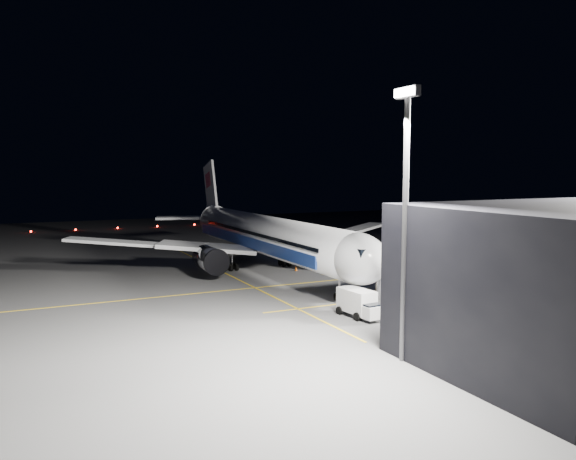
% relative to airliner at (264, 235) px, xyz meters
% --- Properties ---
extents(ground, '(200.00, 200.00, 0.00)m').
position_rel_airliner_xyz_m(ground, '(1.08, 0.00, -5.16)').
color(ground, '#4C4C4F').
rests_on(ground, ground).
extents(guide_line_main, '(0.25, 80.00, 0.01)m').
position_rel_airliner_xyz_m(guide_line_main, '(11.08, 0.00, -5.16)').
color(guide_line_main, gold).
rests_on(guide_line_main, ground).
extents(guide_line_cross, '(70.00, 0.25, 0.01)m').
position_rel_airliner_xyz_m(guide_line_cross, '(1.08, -6.00, -5.16)').
color(guide_line_cross, gold).
rests_on(guide_line_cross, ground).
extents(guide_line_side, '(0.25, 40.00, 0.01)m').
position_rel_airliner_xyz_m(guide_line_side, '(23.08, 10.00, -5.16)').
color(guide_line_side, gold).
rests_on(guide_line_side, ground).
extents(airliner, '(61.48, 54.22, 16.64)m').
position_rel_airliner_xyz_m(airliner, '(0.00, 0.00, 0.00)').
color(airliner, silver).
rests_on(airliner, ground).
extents(jet_bridge, '(3.60, 34.40, 6.30)m').
position_rel_airliner_xyz_m(jet_bridge, '(23.08, 18.06, -0.58)').
color(jet_bridge, '#B2B2B7').
rests_on(jet_bridge, ground).
extents(floodlight_mast_south, '(2.40, 0.67, 20.70)m').
position_rel_airliner_xyz_m(floodlight_mast_south, '(41.08, -6.01, 7.21)').
color(floodlight_mast_south, '#59595E').
rests_on(floodlight_mast_south, ground).
extents(taxiway_lights, '(0.44, 60.44, 0.44)m').
position_rel_airliner_xyz_m(taxiway_lights, '(-70.92, 0.00, -4.94)').
color(taxiway_lights, '#FF140A').
rests_on(taxiway_lights, ground).
extents(service_truck, '(5.54, 2.77, 2.74)m').
position_rel_airliner_xyz_m(service_truck, '(28.79, -1.95, -3.70)').
color(service_truck, white).
rests_on(service_truck, ground).
extents(baggage_tug, '(2.28, 1.85, 1.62)m').
position_rel_airliner_xyz_m(baggage_tug, '(1.81, 16.41, -4.42)').
color(baggage_tug, black).
rests_on(baggage_tug, ground).
extents(safety_cone_a, '(0.44, 0.44, 0.65)m').
position_rel_airliner_xyz_m(safety_cone_a, '(2.53, 4.00, -4.84)').
color(safety_cone_a, '#DD5709').
rests_on(safety_cone_a, ground).
extents(safety_cone_b, '(0.35, 0.35, 0.52)m').
position_rel_airliner_xyz_m(safety_cone_b, '(-0.13, 14.00, -4.90)').
color(safety_cone_b, '#DD5709').
rests_on(safety_cone_b, ground).
extents(safety_cone_c, '(0.34, 0.34, 0.51)m').
position_rel_airliner_xyz_m(safety_cone_c, '(-6.92, 13.56, -4.91)').
color(safety_cone_c, '#DD5709').
rests_on(safety_cone_c, ground).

